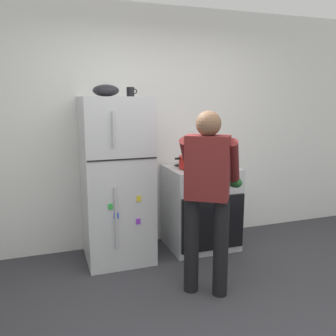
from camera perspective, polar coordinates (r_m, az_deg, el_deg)
ground at (r=2.93m, az=9.23°, el=-24.63°), size 8.00×8.00×0.00m
kitchen_wall_back at (r=4.21m, az=-2.94°, el=6.24°), size 6.00×0.10×2.70m
refrigerator at (r=3.81m, az=-8.14°, el=-1.90°), size 0.68×0.72×1.71m
stove_range at (r=4.18m, az=5.21°, el=-6.18°), size 0.76×0.67×0.94m
person_cook at (r=3.09m, az=6.28°, el=-3.03°), size 0.66×0.70×1.60m
red_pot at (r=3.96m, az=3.47°, el=0.94°), size 0.34×0.24×0.13m
coffee_mug at (r=3.80m, az=-5.91°, el=11.88°), size 0.11×0.08×0.10m
mixing_bowl at (r=3.70m, az=-9.78°, el=11.97°), size 0.26×0.26×0.12m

